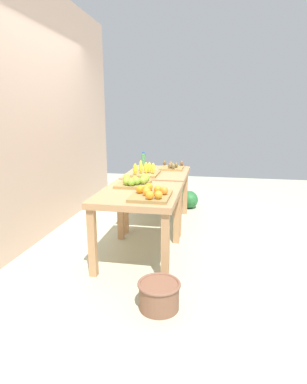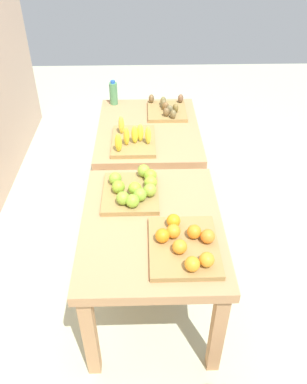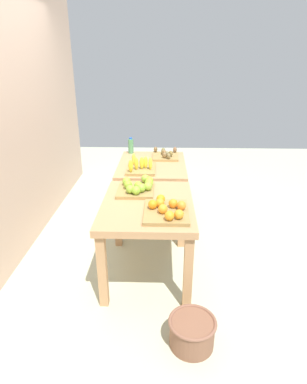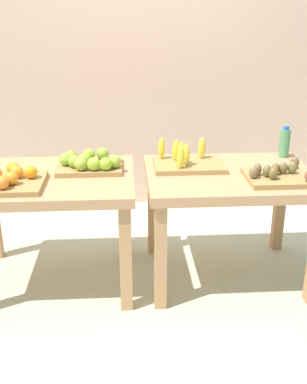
% 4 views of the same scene
% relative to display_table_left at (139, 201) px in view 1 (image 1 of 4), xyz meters
% --- Properties ---
extents(ground_plane, '(8.00, 8.00, 0.00)m').
position_rel_display_table_left_xyz_m(ground_plane, '(0.56, 0.00, -0.62)').
color(ground_plane, '#B4BC9F').
extents(back_wall, '(4.40, 0.12, 3.00)m').
position_rel_display_table_left_xyz_m(back_wall, '(0.56, 1.35, 0.88)').
color(back_wall, '#D2AC94').
rests_on(back_wall, ground_plane).
extents(display_table_left, '(1.04, 0.80, 0.72)m').
position_rel_display_table_left_xyz_m(display_table_left, '(0.00, 0.00, 0.00)').
color(display_table_left, tan).
rests_on(display_table_left, ground_plane).
extents(display_table_right, '(1.04, 0.80, 0.72)m').
position_rel_display_table_left_xyz_m(display_table_right, '(1.12, 0.00, 0.00)').
color(display_table_right, tan).
rests_on(display_table_right, ground_plane).
extents(orange_bin, '(0.44, 0.36, 0.11)m').
position_rel_display_table_left_xyz_m(orange_bin, '(-0.22, -0.17, 0.14)').
color(orange_bin, '#9A7D46').
rests_on(orange_bin, display_table_left).
extents(apple_bin, '(0.41, 0.35, 0.11)m').
position_rel_display_table_left_xyz_m(apple_bin, '(0.24, 0.10, 0.15)').
color(apple_bin, '#9A7D46').
rests_on(apple_bin, display_table_left).
extents(banana_crate, '(0.44, 0.32, 0.17)m').
position_rel_display_table_left_xyz_m(banana_crate, '(0.86, 0.12, 0.15)').
color(banana_crate, '#9A7D46').
rests_on(banana_crate, display_table_right).
extents(kiwi_bin, '(0.37, 0.32, 0.10)m').
position_rel_display_table_left_xyz_m(kiwi_bin, '(1.36, -0.16, 0.14)').
color(kiwi_bin, '#9A7D46').
rests_on(kiwi_bin, display_table_right).
extents(water_bottle, '(0.07, 0.07, 0.21)m').
position_rel_display_table_left_xyz_m(water_bottle, '(1.55, 0.29, 0.20)').
color(water_bottle, '#4C8C59').
rests_on(water_bottle, display_table_right).
extents(watermelon_pile, '(0.62, 0.65, 0.28)m').
position_rel_display_table_left_xyz_m(watermelon_pile, '(1.98, -0.25, -0.49)').
color(watermelon_pile, '#356C37').
rests_on(watermelon_pile, ground_plane).
extents(wicker_basket, '(0.34, 0.34, 0.22)m').
position_rel_display_table_left_xyz_m(wicker_basket, '(-0.85, -0.35, -0.50)').
color(wicker_basket, brown).
rests_on(wicker_basket, ground_plane).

